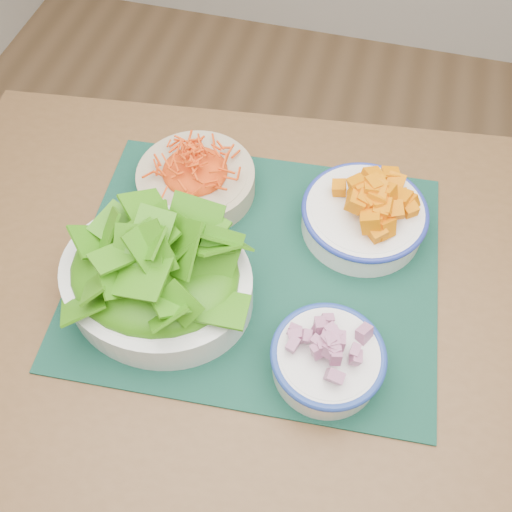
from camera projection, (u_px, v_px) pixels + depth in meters
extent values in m
cube|color=brown|center=(269.00, 295.00, 0.89)|extent=(1.23, 0.90, 0.04)
cylinder|color=brown|center=(78.00, 234.00, 1.42)|extent=(0.06, 0.06, 0.71)
cylinder|color=brown|center=(498.00, 281.00, 1.34)|extent=(0.06, 0.06, 0.71)
cube|color=black|center=(256.00, 267.00, 0.90)|extent=(0.60, 0.50, 0.00)
cylinder|color=tan|center=(196.00, 182.00, 0.96)|extent=(0.25, 0.25, 0.04)
ellipsoid|color=#FB5112|center=(194.00, 166.00, 0.93)|extent=(0.17, 0.17, 0.03)
cylinder|color=white|center=(363.00, 218.00, 0.92)|extent=(0.24, 0.24, 0.05)
torus|color=#21319A|center=(365.00, 210.00, 0.90)|extent=(0.20, 0.20, 0.01)
ellipsoid|color=orange|center=(368.00, 199.00, 0.88)|extent=(0.17, 0.17, 0.05)
ellipsoid|color=#1D6805|center=(151.00, 258.00, 0.78)|extent=(0.25, 0.21, 0.08)
cylinder|color=white|center=(327.00, 361.00, 0.78)|extent=(0.16, 0.16, 0.05)
torus|color=#213D97|center=(329.00, 355.00, 0.76)|extent=(0.16, 0.16, 0.01)
ellipsoid|color=maroon|center=(330.00, 349.00, 0.75)|extent=(0.13, 0.13, 0.02)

